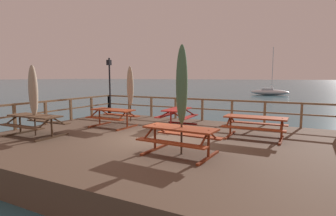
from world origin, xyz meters
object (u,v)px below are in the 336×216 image
object	(u,v)px
picnic_table_mid_left	(113,114)
picnic_table_mid_right	(255,122)
picnic_table_back_left	(35,121)
sailboat_distant	(269,92)
picnic_table_front_left	(177,114)
patio_umbrella_short_front	(33,91)
picnic_table_front_right	(180,135)
lamp_post_hooked	(109,78)
patio_umbrella_tall_back_left	(182,85)
patio_umbrella_tall_mid_right	(130,86)

from	to	relation	value
picnic_table_mid_left	picnic_table_mid_right	size ratio (longest dim) A/B	0.91
picnic_table_back_left	sailboat_distant	world-z (taller)	sailboat_distant
picnic_table_front_left	patio_umbrella_short_front	xyz separation A→B (m)	(-3.79, -4.17, 1.10)
patio_umbrella_short_front	sailboat_distant	world-z (taller)	sailboat_distant
picnic_table_front_right	sailboat_distant	xyz separation A→B (m)	(-2.52, 40.27, -0.86)
picnic_table_front_left	lamp_post_hooked	size ratio (longest dim) A/B	0.53
picnic_table_back_left	patio_umbrella_tall_back_left	distance (m)	5.90
picnic_table_front_left	patio_umbrella_tall_mid_right	xyz separation A→B (m)	(-2.59, 0.17, 1.15)
picnic_table_front_right	picnic_table_front_left	xyz separation A→B (m)	(-1.97, 3.92, -0.01)
sailboat_distant	lamp_post_hooked	bearing A→B (deg)	-96.82
patio_umbrella_short_front	patio_umbrella_tall_back_left	bearing A→B (deg)	2.85
picnic_table_mid_right	patio_umbrella_short_front	world-z (taller)	patio_umbrella_short_front
picnic_table_mid_right	picnic_table_front_left	xyz separation A→B (m)	(-3.47, 0.88, -0.01)
picnic_table_front_right	picnic_table_front_left	bearing A→B (deg)	116.69
sailboat_distant	patio_umbrella_short_front	bearing A→B (deg)	-94.57
picnic_table_mid_right	patio_umbrella_short_front	bearing A→B (deg)	-155.55
patio_umbrella_tall_mid_right	lamp_post_hooked	distance (m)	2.45
lamp_post_hooked	picnic_table_mid_left	bearing A→B (deg)	-48.80
picnic_table_front_right	patio_umbrella_short_front	size ratio (longest dim) A/B	0.82
picnic_table_back_left	patio_umbrella_tall_mid_right	distance (m)	4.65
picnic_table_mid_left	picnic_table_front_left	distance (m)	2.79
picnic_table_front_left	picnic_table_mid_left	bearing A→B (deg)	-148.67
picnic_table_mid_left	picnic_table_back_left	distance (m)	3.07
picnic_table_front_right	picnic_table_front_left	world-z (taller)	same
picnic_table_front_right	lamp_post_hooked	distance (m)	8.62
picnic_table_back_left	sailboat_distant	distance (m)	40.68
patio_umbrella_tall_back_left	picnic_table_front_right	bearing A→B (deg)	-124.28
picnic_table_front_right	sailboat_distant	size ratio (longest dim) A/B	0.27
picnic_table_back_left	picnic_table_front_left	size ratio (longest dim) A/B	1.23
picnic_table_front_left	patio_umbrella_tall_mid_right	bearing A→B (deg)	176.33
picnic_table_front_left	patio_umbrella_tall_back_left	world-z (taller)	patio_umbrella_tall_back_left
picnic_table_front_left	patio_umbrella_tall_back_left	size ratio (longest dim) A/B	0.56
lamp_post_hooked	sailboat_distant	xyz separation A→B (m)	(4.20, 35.09, -2.41)
picnic_table_front_left	sailboat_distant	size ratio (longest dim) A/B	0.22
picnic_table_front_left	lamp_post_hooked	bearing A→B (deg)	165.20
picnic_table_mid_right	patio_umbrella_tall_mid_right	distance (m)	6.25
patio_umbrella_short_front	lamp_post_hooked	distance (m)	5.53
patio_umbrella_tall_back_left	patio_umbrella_tall_mid_right	bearing A→B (deg)	138.54
sailboat_distant	patio_umbrella_tall_mid_right	bearing A→B (deg)	-93.23
picnic_table_front_right	picnic_table_front_left	size ratio (longest dim) A/B	1.24
picnic_table_back_left	picnic_table_front_left	world-z (taller)	same
picnic_table_front_left	sailboat_distant	distance (m)	36.36
picnic_table_front_left	picnic_table_back_left	bearing A→B (deg)	-131.71
picnic_table_mid_left	picnic_table_mid_right	distance (m)	5.88
picnic_table_front_left	patio_umbrella_tall_back_left	xyz separation A→B (m)	(1.99, -3.89, 1.37)
patio_umbrella_tall_back_left	patio_umbrella_short_front	size ratio (longest dim) A/B	1.17
picnic_table_mid_left	picnic_table_front_left	xyz separation A→B (m)	(2.38, 1.45, -0.01)
picnic_table_mid_right	sailboat_distant	distance (m)	37.45
picnic_table_front_right	picnic_table_mid_left	xyz separation A→B (m)	(-4.35, 2.47, -0.00)
picnic_table_front_right	sailboat_distant	distance (m)	40.35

